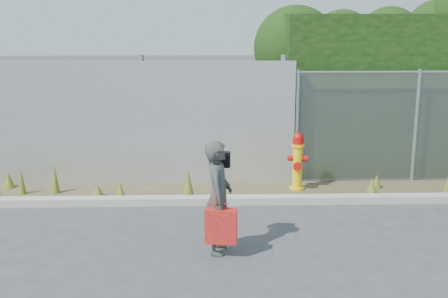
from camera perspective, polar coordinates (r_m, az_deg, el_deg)
ground at (r=7.43m, az=2.66°, el=-9.99°), size 80.00×80.00×0.00m
curb at (r=9.09m, az=1.83°, el=-5.20°), size 16.00×0.22×0.12m
weed_strip at (r=9.67m, az=1.22°, el=-3.69°), size 16.00×1.32×0.54m
corrugated_fence at (r=10.35m, az=-16.81°, el=2.46°), size 8.50×0.21×2.30m
fire_hydrant at (r=9.74m, az=7.48°, el=-1.32°), size 0.35×0.31×1.05m
woman at (r=7.06m, az=-0.58°, el=-4.93°), size 0.40×0.56×1.45m
red_tote_bag at (r=6.99m, az=-0.31°, el=-7.83°), size 0.39×0.14×0.52m
black_shoulder_bag at (r=7.19m, az=-0.42°, el=-1.06°), size 0.26×0.11×0.20m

